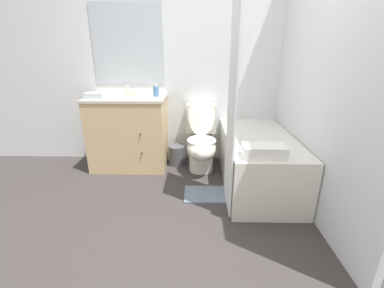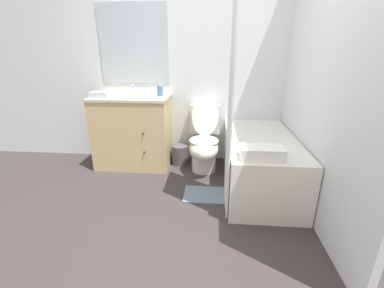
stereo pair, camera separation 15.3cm
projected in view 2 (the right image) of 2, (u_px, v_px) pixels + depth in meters
The scene contains 14 objects.
ground_plane at pixel (172, 239), 2.02m from camera, with size 14.00×14.00×0.00m, color #383333.
wall_back at pixel (190, 63), 3.17m from camera, with size 8.00×0.06×2.50m.
wall_right at pixel (315, 68), 2.27m from camera, with size 0.05×2.66×2.50m.
vanity_cabinet at pixel (133, 131), 3.22m from camera, with size 0.92×0.58×0.89m.
sink_faucet at pixel (135, 91), 3.24m from camera, with size 0.14×0.12×0.12m.
toilet at pixel (204, 142), 3.11m from camera, with size 0.37×0.69×0.88m.
bathtub at pixel (259, 162), 2.74m from camera, with size 0.70×1.43×0.55m.
shower_curtain at pixel (231, 99), 2.14m from camera, with size 0.02×0.48×2.03m.
wastebasket at pixel (180, 155), 3.33m from camera, with size 0.21×0.21×0.25m.
tissue_box at pixel (136, 93), 3.08m from camera, with size 0.12×0.11×0.10m.
soap_dispenser at pixel (160, 91), 3.06m from camera, with size 0.07×0.07×0.15m.
hand_towel_folded at pixel (100, 95), 2.96m from camera, with size 0.21×0.15×0.07m.
bath_towel_folded at pixel (262, 153), 2.11m from camera, with size 0.35×0.19×0.10m.
bath_mat at pixel (208, 195), 2.63m from camera, with size 0.49×0.33×0.02m.
Camera 2 is at (0.29, -1.62, 1.40)m, focal length 24.00 mm.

